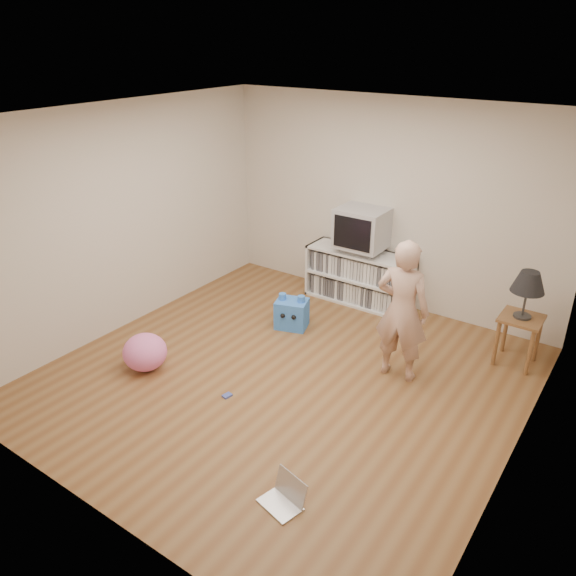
# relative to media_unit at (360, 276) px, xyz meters

# --- Properties ---
(ground) EXTENTS (4.50, 4.50, 0.00)m
(ground) POSITION_rel_media_unit_xyz_m (0.23, -2.04, -0.35)
(ground) COLOR brown
(ground) RESTS_ON ground
(walls) EXTENTS (4.52, 4.52, 2.60)m
(walls) POSITION_rel_media_unit_xyz_m (0.23, -2.04, 0.95)
(walls) COLOR beige
(walls) RESTS_ON ground
(ceiling) EXTENTS (4.50, 4.50, 0.01)m
(ceiling) POSITION_rel_media_unit_xyz_m (0.23, -2.04, 2.25)
(ceiling) COLOR white
(ceiling) RESTS_ON walls
(media_unit) EXTENTS (1.40, 0.45, 0.70)m
(media_unit) POSITION_rel_media_unit_xyz_m (0.00, 0.00, 0.00)
(media_unit) COLOR white
(media_unit) RESTS_ON ground
(dvd_deck) EXTENTS (0.45, 0.35, 0.07)m
(dvd_deck) POSITION_rel_media_unit_xyz_m (0.00, -0.02, 0.39)
(dvd_deck) COLOR gray
(dvd_deck) RESTS_ON media_unit
(crt_tv) EXTENTS (0.60, 0.53, 0.50)m
(crt_tv) POSITION_rel_media_unit_xyz_m (0.00, -0.02, 0.67)
(crt_tv) COLOR #AAAAAF
(crt_tv) RESTS_ON dvd_deck
(side_table) EXTENTS (0.42, 0.42, 0.55)m
(side_table) POSITION_rel_media_unit_xyz_m (2.10, -0.39, 0.07)
(side_table) COLOR brown
(side_table) RESTS_ON ground
(table_lamp) EXTENTS (0.34, 0.34, 0.52)m
(table_lamp) POSITION_rel_media_unit_xyz_m (2.10, -0.39, 0.59)
(table_lamp) COLOR #333333
(table_lamp) RESTS_ON side_table
(person) EXTENTS (0.57, 0.41, 1.49)m
(person) POSITION_rel_media_unit_xyz_m (1.16, -1.32, 0.39)
(person) COLOR #D1A48E
(person) RESTS_ON ground
(laptop) EXTENTS (0.37, 0.32, 0.22)m
(laptop) POSITION_rel_media_unit_xyz_m (1.21, -3.42, -0.29)
(laptop) COLOR silver
(laptop) RESTS_ON ground
(playing_cards) EXTENTS (0.08, 0.10, 0.02)m
(playing_cards) POSITION_rel_media_unit_xyz_m (-0.04, -2.63, -0.34)
(playing_cards) COLOR #4252B1
(playing_cards) RESTS_ON ground
(plush_blue) EXTENTS (0.44, 0.39, 0.43)m
(plush_blue) POSITION_rel_media_unit_xyz_m (-0.33, -1.10, -0.17)
(plush_blue) COLOR #3177E5
(plush_blue) RESTS_ON ground
(plush_pink) EXTENTS (0.47, 0.47, 0.39)m
(plush_pink) POSITION_rel_media_unit_xyz_m (-1.07, -2.73, -0.15)
(plush_pink) COLOR pink
(plush_pink) RESTS_ON ground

